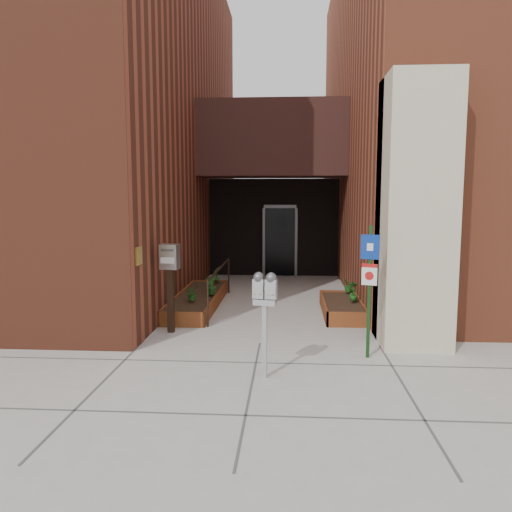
# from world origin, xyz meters

# --- Properties ---
(ground) EXTENTS (80.00, 80.00, 0.00)m
(ground) POSITION_xyz_m (0.00, 0.00, 0.00)
(ground) COLOR #9E9991
(ground) RESTS_ON ground
(architecture) EXTENTS (20.00, 14.60, 10.00)m
(architecture) POSITION_xyz_m (-0.18, 6.89, 4.98)
(architecture) COLOR brown
(architecture) RESTS_ON ground
(planter_left) EXTENTS (0.90, 3.60, 0.30)m
(planter_left) POSITION_xyz_m (-1.55, 2.70, 0.13)
(planter_left) COLOR brown
(planter_left) RESTS_ON ground
(planter_right) EXTENTS (0.80, 2.20, 0.30)m
(planter_right) POSITION_xyz_m (1.60, 2.20, 0.13)
(planter_right) COLOR brown
(planter_right) RESTS_ON ground
(handrail) EXTENTS (0.04, 3.34, 0.90)m
(handrail) POSITION_xyz_m (-1.05, 2.65, 0.75)
(handrail) COLOR black
(handrail) RESTS_ON ground
(parking_meter) EXTENTS (0.34, 0.18, 1.47)m
(parking_meter) POSITION_xyz_m (0.16, -1.59, 1.13)
(parking_meter) COLOR #B4B5B7
(parking_meter) RESTS_ON ground
(sign_post) EXTENTS (0.27, 0.11, 2.04)m
(sign_post) POSITION_xyz_m (1.70, -0.64, 1.26)
(sign_post) COLOR #133513
(sign_post) RESTS_ON ground
(payment_dropbox) EXTENTS (0.34, 0.28, 1.62)m
(payment_dropbox) POSITION_xyz_m (-1.66, 0.59, 1.17)
(payment_dropbox) COLOR black
(payment_dropbox) RESTS_ON ground
(shrub_left_a) EXTENTS (0.38, 0.38, 0.32)m
(shrub_left_a) POSITION_xyz_m (-1.53, 1.97, 0.46)
(shrub_left_a) COLOR #1F5819
(shrub_left_a) RESTS_ON planter_left
(shrub_left_b) EXTENTS (0.29, 0.29, 0.38)m
(shrub_left_b) POSITION_xyz_m (-1.25, 2.62, 0.49)
(shrub_left_b) COLOR #1C5618
(shrub_left_b) RESTS_ON planter_left
(shrub_left_c) EXTENTS (0.27, 0.27, 0.40)m
(shrub_left_c) POSITION_xyz_m (-1.25, 2.67, 0.50)
(shrub_left_c) COLOR #1E5618
(shrub_left_c) RESTS_ON planter_left
(shrub_left_d) EXTENTS (0.26, 0.26, 0.41)m
(shrub_left_d) POSITION_xyz_m (-1.34, 4.16, 0.50)
(shrub_left_d) COLOR #235618
(shrub_left_d) RESTS_ON planter_left
(shrub_right_a) EXTENTS (0.16, 0.16, 0.29)m
(shrub_right_a) POSITION_xyz_m (1.83, 2.13, 0.45)
(shrub_right_a) COLOR #1B5618
(shrub_right_a) RESTS_ON planter_right
(shrub_right_b) EXTENTS (0.22, 0.22, 0.37)m
(shrub_right_b) POSITION_xyz_m (1.85, 2.41, 0.48)
(shrub_right_b) COLOR #19571A
(shrub_right_b) RESTS_ON planter_right
(shrub_right_c) EXTENTS (0.30, 0.30, 0.31)m
(shrub_right_c) POSITION_xyz_m (1.84, 3.10, 0.45)
(shrub_right_c) COLOR #1F631C
(shrub_right_c) RESTS_ON planter_right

